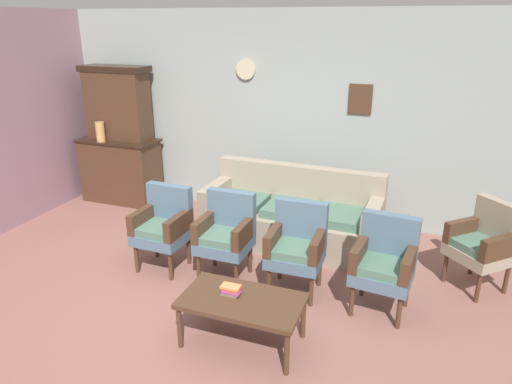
{
  "coord_description": "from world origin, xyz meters",
  "views": [
    {
      "loc": [
        1.71,
        -3.21,
        2.56
      ],
      "look_at": [
        0.09,
        1.11,
        0.85
      ],
      "focal_mm": 32.69,
      "sensor_mm": 36.0,
      "label": 1
    }
  ],
  "objects_px": {
    "armchair_row_middle": "(163,224)",
    "armchair_near_couch_end": "(226,232)",
    "floral_couch": "(292,218)",
    "armchair_near_cabinet": "(384,261)",
    "side_cabinet": "(121,170)",
    "vase_on_cabinet": "(100,132)",
    "book_stack_on_table": "(231,290)",
    "coffee_table": "(242,303)",
    "wingback_chair_by_fireplace": "(484,242)",
    "armchair_by_doorway": "(297,244)"
  },
  "relations": [
    {
      "from": "armchair_row_middle",
      "to": "armchair_near_couch_end",
      "type": "xyz_separation_m",
      "value": [
        0.71,
        0.06,
        0.0
      ]
    },
    {
      "from": "floral_couch",
      "to": "armchair_near_cabinet",
      "type": "bearing_deg",
      "value": -41.5
    },
    {
      "from": "armchair_near_couch_end",
      "to": "armchair_near_cabinet",
      "type": "distance_m",
      "value": 1.6
    },
    {
      "from": "side_cabinet",
      "to": "armchair_near_couch_end",
      "type": "xyz_separation_m",
      "value": [
        2.36,
        -1.48,
        0.03
      ]
    },
    {
      "from": "armchair_near_cabinet",
      "to": "side_cabinet",
      "type": "bearing_deg",
      "value": 158.77
    },
    {
      "from": "vase_on_cabinet",
      "to": "armchair_row_middle",
      "type": "relative_size",
      "value": 0.31
    },
    {
      "from": "armchair_row_middle",
      "to": "armchair_near_couch_end",
      "type": "bearing_deg",
      "value": 4.61
    },
    {
      "from": "floral_couch",
      "to": "book_stack_on_table",
      "type": "distance_m",
      "value": 1.92
    },
    {
      "from": "armchair_row_middle",
      "to": "armchair_near_cabinet",
      "type": "distance_m",
      "value": 2.31
    },
    {
      "from": "vase_on_cabinet",
      "to": "armchair_row_middle",
      "type": "bearing_deg",
      "value": -37.12
    },
    {
      "from": "floral_couch",
      "to": "coffee_table",
      "type": "relative_size",
      "value": 2.1
    },
    {
      "from": "vase_on_cabinet",
      "to": "wingback_chair_by_fireplace",
      "type": "bearing_deg",
      "value": -7.04
    },
    {
      "from": "side_cabinet",
      "to": "wingback_chair_by_fireplace",
      "type": "bearing_deg",
      "value": -9.3
    },
    {
      "from": "side_cabinet",
      "to": "armchair_near_couch_end",
      "type": "height_order",
      "value": "side_cabinet"
    },
    {
      "from": "armchair_near_couch_end",
      "to": "wingback_chair_by_fireplace",
      "type": "xyz_separation_m",
      "value": [
        2.48,
        0.69,
        0.0
      ]
    },
    {
      "from": "armchair_by_doorway",
      "to": "armchair_row_middle",
      "type": "bearing_deg",
      "value": -178.26
    },
    {
      "from": "book_stack_on_table",
      "to": "wingback_chair_by_fireplace",
      "type": "bearing_deg",
      "value": 38.58
    },
    {
      "from": "armchair_row_middle",
      "to": "floral_couch",
      "type": "bearing_deg",
      "value": 42.7
    },
    {
      "from": "wingback_chair_by_fireplace",
      "to": "coffee_table",
      "type": "distance_m",
      "value": 2.53
    },
    {
      "from": "armchair_near_couch_end",
      "to": "floral_couch",
      "type": "bearing_deg",
      "value": 66.83
    },
    {
      "from": "side_cabinet",
      "to": "vase_on_cabinet",
      "type": "distance_m",
      "value": 0.65
    },
    {
      "from": "side_cabinet",
      "to": "book_stack_on_table",
      "type": "xyz_separation_m",
      "value": [
        2.81,
        -2.41,
        -0.01
      ]
    },
    {
      "from": "vase_on_cabinet",
      "to": "armchair_near_cabinet",
      "type": "distance_m",
      "value": 4.36
    },
    {
      "from": "armchair_near_couch_end",
      "to": "armchair_by_doorway",
      "type": "height_order",
      "value": "same"
    },
    {
      "from": "armchair_by_doorway",
      "to": "armchair_near_cabinet",
      "type": "distance_m",
      "value": 0.84
    },
    {
      "from": "wingback_chair_by_fireplace",
      "to": "coffee_table",
      "type": "bearing_deg",
      "value": -139.19
    },
    {
      "from": "vase_on_cabinet",
      "to": "coffee_table",
      "type": "height_order",
      "value": "vase_on_cabinet"
    },
    {
      "from": "side_cabinet",
      "to": "armchair_near_cabinet",
      "type": "height_order",
      "value": "side_cabinet"
    },
    {
      "from": "armchair_near_couch_end",
      "to": "book_stack_on_table",
      "type": "height_order",
      "value": "armchair_near_couch_end"
    },
    {
      "from": "side_cabinet",
      "to": "armchair_near_couch_end",
      "type": "bearing_deg",
      "value": -32.14
    },
    {
      "from": "vase_on_cabinet",
      "to": "side_cabinet",
      "type": "bearing_deg",
      "value": 49.69
    },
    {
      "from": "armchair_row_middle",
      "to": "book_stack_on_table",
      "type": "relative_size",
      "value": 5.35
    },
    {
      "from": "armchair_near_couch_end",
      "to": "coffee_table",
      "type": "distance_m",
      "value": 1.13
    },
    {
      "from": "vase_on_cabinet",
      "to": "armchair_row_middle",
      "type": "distance_m",
      "value": 2.33
    },
    {
      "from": "vase_on_cabinet",
      "to": "book_stack_on_table",
      "type": "bearing_deg",
      "value": -37.02
    },
    {
      "from": "armchair_row_middle",
      "to": "coffee_table",
      "type": "height_order",
      "value": "armchair_row_middle"
    },
    {
      "from": "vase_on_cabinet",
      "to": "book_stack_on_table",
      "type": "height_order",
      "value": "vase_on_cabinet"
    },
    {
      "from": "vase_on_cabinet",
      "to": "book_stack_on_table",
      "type": "xyz_separation_m",
      "value": [
        2.96,
        -2.23,
        -0.61
      ]
    },
    {
      "from": "armchair_row_middle",
      "to": "book_stack_on_table",
      "type": "height_order",
      "value": "armchair_row_middle"
    },
    {
      "from": "floral_couch",
      "to": "book_stack_on_table",
      "type": "height_order",
      "value": "floral_couch"
    },
    {
      "from": "wingback_chair_by_fireplace",
      "to": "armchair_row_middle",
      "type": "bearing_deg",
      "value": -166.87
    },
    {
      "from": "vase_on_cabinet",
      "to": "floral_couch",
      "type": "height_order",
      "value": "vase_on_cabinet"
    },
    {
      "from": "armchair_near_couch_end",
      "to": "book_stack_on_table",
      "type": "bearing_deg",
      "value": -63.88
    },
    {
      "from": "armchair_row_middle",
      "to": "wingback_chair_by_fireplace",
      "type": "distance_m",
      "value": 3.28
    },
    {
      "from": "armchair_near_couch_end",
      "to": "coffee_table",
      "type": "relative_size",
      "value": 0.9
    },
    {
      "from": "side_cabinet",
      "to": "floral_couch",
      "type": "relative_size",
      "value": 0.55
    },
    {
      "from": "armchair_row_middle",
      "to": "coffee_table",
      "type": "xyz_separation_m",
      "value": [
        1.28,
        -0.91,
        -0.12
      ]
    },
    {
      "from": "armchair_row_middle",
      "to": "wingback_chair_by_fireplace",
      "type": "height_order",
      "value": "same"
    },
    {
      "from": "armchair_near_cabinet",
      "to": "book_stack_on_table",
      "type": "bearing_deg",
      "value": -142.59
    },
    {
      "from": "armchair_by_doorway",
      "to": "book_stack_on_table",
      "type": "bearing_deg",
      "value": -108.45
    }
  ]
}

